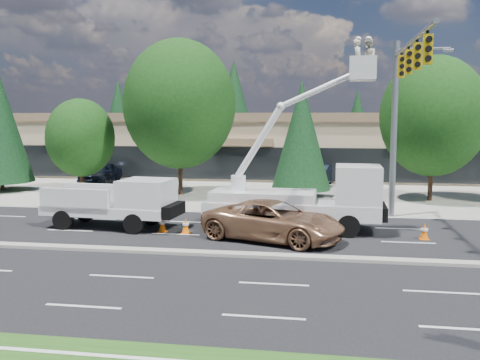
% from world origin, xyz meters
% --- Properties ---
extents(ground, '(140.00, 140.00, 0.00)m').
position_xyz_m(ground, '(0.00, 0.00, 0.00)').
color(ground, black).
rests_on(ground, ground).
extents(concrete_apron, '(140.00, 22.00, 0.01)m').
position_xyz_m(concrete_apron, '(0.00, 20.00, 0.01)').
color(concrete_apron, gray).
rests_on(concrete_apron, ground).
extents(road_median, '(120.00, 0.55, 0.12)m').
position_xyz_m(road_median, '(0.00, 0.00, 0.06)').
color(road_median, gray).
rests_on(road_median, ground).
extents(strip_mall, '(50.40, 15.40, 5.50)m').
position_xyz_m(strip_mall, '(0.00, 29.97, 2.83)').
color(strip_mall, tan).
rests_on(strip_mall, ground).
extents(tree_front_c, '(4.64, 4.64, 6.44)m').
position_xyz_m(tree_front_c, '(-10.00, 15.00, 3.77)').
color(tree_front_c, '#332114').
rests_on(tree_front_c, ground).
extents(tree_front_d, '(7.40, 7.40, 10.27)m').
position_xyz_m(tree_front_d, '(-3.00, 15.00, 6.01)').
color(tree_front_d, '#332114').
rests_on(tree_front_d, ground).
extents(tree_front_e, '(3.80, 3.80, 7.49)m').
position_xyz_m(tree_front_e, '(5.00, 15.00, 4.02)').
color(tree_front_e, '#332114').
rests_on(tree_front_e, ground).
extents(tree_front_f, '(6.44, 6.44, 8.93)m').
position_xyz_m(tree_front_f, '(13.00, 15.00, 5.23)').
color(tree_front_f, '#332114').
rests_on(tree_front_f, ground).
extents(tree_back_a, '(4.86, 4.86, 9.59)m').
position_xyz_m(tree_back_a, '(-18.00, 42.00, 5.14)').
color(tree_back_a, '#332114').
rests_on(tree_back_a, ground).
extents(tree_back_b, '(5.94, 5.94, 11.70)m').
position_xyz_m(tree_back_b, '(-4.00, 42.00, 6.28)').
color(tree_back_b, '#332114').
rests_on(tree_back_b, ground).
extents(tree_back_c, '(4.15, 4.15, 8.18)m').
position_xyz_m(tree_back_c, '(10.00, 42.00, 4.39)').
color(tree_back_c, '#332114').
rests_on(tree_back_c, ground).
extents(tree_back_d, '(5.23, 5.23, 10.32)m').
position_xyz_m(tree_back_d, '(22.00, 42.00, 5.54)').
color(tree_back_d, '#332114').
rests_on(tree_back_d, ground).
extents(signal_mast, '(2.76, 10.16, 9.00)m').
position_xyz_m(signal_mast, '(10.03, 7.04, 6.06)').
color(signal_mast, gray).
rests_on(signal_mast, ground).
extents(utility_pickup, '(6.25, 2.80, 2.33)m').
position_xyz_m(utility_pickup, '(-3.05, 4.16, 0.96)').
color(utility_pickup, silver).
rests_on(utility_pickup, ground).
extents(bucket_truck, '(8.65, 2.76, 8.66)m').
position_xyz_m(bucket_truck, '(5.91, 4.95, 1.91)').
color(bucket_truck, silver).
rests_on(bucket_truck, ground).
extents(traffic_cone_b, '(0.40, 0.40, 0.70)m').
position_xyz_m(traffic_cone_b, '(-0.72, 3.61, 0.34)').
color(traffic_cone_b, orange).
rests_on(traffic_cone_b, ground).
extents(traffic_cone_c, '(0.40, 0.40, 0.70)m').
position_xyz_m(traffic_cone_c, '(0.40, 3.49, 0.34)').
color(traffic_cone_c, orange).
rests_on(traffic_cone_c, ground).
extents(traffic_cone_d, '(0.40, 0.40, 0.70)m').
position_xyz_m(traffic_cone_d, '(6.23, 4.22, 0.34)').
color(traffic_cone_d, orange).
rests_on(traffic_cone_d, ground).
extents(traffic_cone_e, '(0.40, 0.40, 0.70)m').
position_xyz_m(traffic_cone_e, '(10.76, 3.95, 0.34)').
color(traffic_cone_e, orange).
rests_on(traffic_cone_e, ground).
extents(minivan, '(6.58, 4.61, 1.67)m').
position_xyz_m(minivan, '(4.40, 2.80, 0.83)').
color(minivan, '#A0704D').
rests_on(minivan, ground).
extents(parked_car_west, '(2.06, 4.91, 1.66)m').
position_xyz_m(parked_car_west, '(-10.74, 19.76, 0.83)').
color(parked_car_west, black).
rests_on(parked_car_west, ground).
extents(parked_car_east, '(2.55, 5.08, 1.60)m').
position_xyz_m(parked_car_east, '(5.97, 21.00, 0.80)').
color(parked_car_east, black).
rests_on(parked_car_east, ground).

